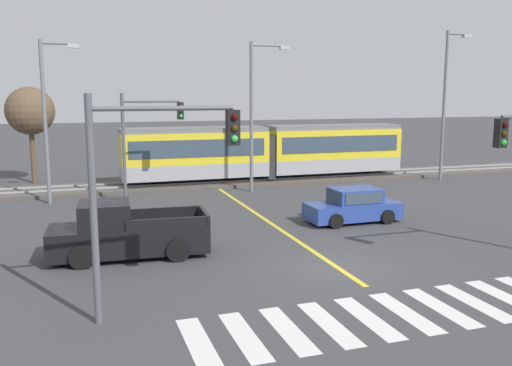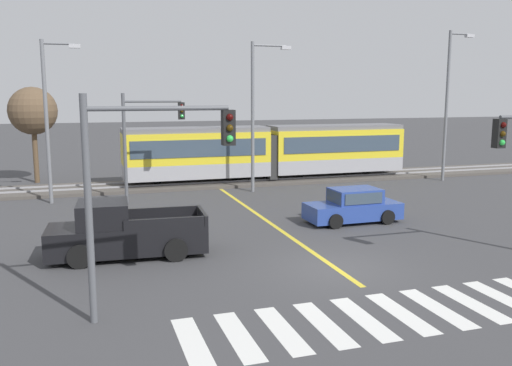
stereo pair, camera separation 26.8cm
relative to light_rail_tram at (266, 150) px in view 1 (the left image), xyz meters
name	(u,v)px [view 1 (the left image)]	position (x,y,z in m)	size (l,w,h in m)	color
ground_plane	(338,268)	(-3.66, -17.74, -2.05)	(200.00, 200.00, 0.00)	#3D3D3F
track_bed	(212,183)	(-3.66, 0.01, -1.96)	(120.00, 4.00, 0.18)	#4C4742
rail_near	(215,182)	(-3.66, -0.71, -1.82)	(120.00, 0.08, 0.10)	#939399
rail_far	(209,179)	(-3.66, 0.73, -1.82)	(120.00, 0.08, 0.10)	#939399
light_rail_tram	(266,150)	(0.00, 0.00, 0.00)	(18.50, 2.64, 3.43)	#9E9EA3
crosswalk_stripe_0	(198,343)	(-9.16, -21.63, -2.04)	(0.56, 2.80, 0.01)	silver
crosswalk_stripe_1	(244,336)	(-8.06, -21.62, -2.04)	(0.56, 2.80, 0.01)	silver
crosswalk_stripe_2	(288,330)	(-6.96, -21.61, -2.04)	(0.56, 2.80, 0.01)	silver
crosswalk_stripe_3	(329,324)	(-5.86, -21.61, -2.04)	(0.56, 2.80, 0.01)	silver
crosswalk_stripe_4	(368,318)	(-4.76, -21.60, -2.04)	(0.56, 2.80, 0.01)	silver
crosswalk_stripe_5	(405,312)	(-3.66, -21.59, -2.04)	(0.56, 2.80, 0.01)	silver
crosswalk_stripe_6	(441,307)	(-2.56, -21.58, -2.04)	(0.56, 2.80, 0.01)	silver
crosswalk_stripe_7	(474,302)	(-1.46, -21.57, -2.04)	(0.56, 2.80, 0.01)	silver
crosswalk_stripe_8	(507,297)	(-0.36, -21.56, -2.04)	(0.56, 2.80, 0.01)	silver
lane_centre_line	(268,221)	(-3.66, -10.79, -2.05)	(0.20, 17.59, 0.01)	gold
sedan_crossing	(353,206)	(-0.09, -12.02, -1.35)	(4.23, 1.97, 1.52)	#284293
pickup_truck	(125,233)	(-10.16, -14.30, -1.21)	(5.50, 2.46, 1.98)	black
traffic_light_far_left	(145,131)	(-8.26, -4.39, 1.70)	(3.25, 0.38, 5.70)	#515459
traffic_light_near_left	(147,170)	(-9.99, -19.78, 1.73)	(3.75, 0.38, 5.65)	#515459
street_lamp_west	(48,112)	(-12.98, -3.46, 2.67)	(1.94, 0.28, 8.35)	slate
street_lamp_centre	(255,107)	(-1.84, -3.29, 2.84)	(2.38, 0.28, 8.57)	slate
street_lamp_east	(446,98)	(11.30, -3.10, 3.32)	(1.83, 0.28, 9.65)	slate
bare_tree_far_west	(30,112)	(-14.40, 4.00, 2.52)	(3.02, 3.02, 6.11)	brown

